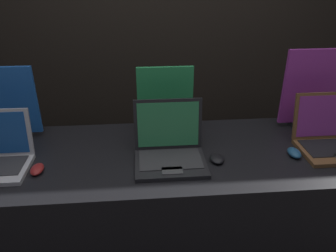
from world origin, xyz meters
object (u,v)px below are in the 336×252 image
laptop_middle (170,148)px  promo_stand_middle (165,103)px  mouse_front (37,169)px  promo_stand_front (4,105)px  mouse_back (294,153)px  promo_stand_back (314,90)px  mouse_middle (217,158)px  laptop_back (333,137)px

laptop_middle → promo_stand_middle: promo_stand_middle is taller
mouse_front → promo_stand_front: (-0.24, 0.37, 0.17)m
laptop_middle → mouse_back: (0.62, -0.02, -0.05)m
promo_stand_back → laptop_middle: bearing=-159.9°
mouse_middle → laptop_back: (0.62, 0.08, 0.05)m
promo_stand_front → promo_stand_middle: 0.85m
laptop_middle → mouse_back: bearing=-2.1°
promo_stand_front → mouse_back: (1.47, -0.33, -0.17)m
mouse_front → laptop_middle: bearing=5.4°
mouse_front → laptop_middle: 0.62m
promo_stand_middle → mouse_back: 0.70m
mouse_middle → laptop_back: 0.62m
laptop_back → mouse_back: (-0.23, -0.06, -0.04)m
mouse_front → laptop_back: size_ratio=0.26×
promo_stand_middle → laptop_back: size_ratio=1.06×
laptop_middle → promo_stand_middle: 0.30m
promo_stand_middle → laptop_middle: bearing=-90.0°
promo_stand_front → promo_stand_middle: size_ratio=1.02×
promo_stand_front → laptop_middle: (0.85, -0.31, -0.12)m
mouse_front → laptop_middle: size_ratio=0.29×
mouse_front → promo_stand_back: size_ratio=0.21×
promo_stand_front → mouse_back: bearing=-12.8°
laptop_middle → mouse_back: size_ratio=3.48×
mouse_middle → mouse_back: mouse_back is taller
promo_stand_front → mouse_middle: promo_stand_front is taller
promo_stand_front → promo_stand_middle: (0.85, -0.04, -0.00)m
mouse_middle → promo_stand_back: (0.62, 0.35, 0.20)m
promo_stand_front → promo_stand_middle: bearing=-2.7°
mouse_front → mouse_back: size_ratio=0.99×
promo_stand_front → laptop_middle: promo_stand_front is taller
promo_stand_back → promo_stand_front: bearing=179.9°
promo_stand_front → laptop_back: promo_stand_front is taller
mouse_middle → promo_stand_middle: promo_stand_middle is taller
laptop_middle → mouse_back: 0.62m
promo_stand_front → laptop_back: size_ratio=1.08×
mouse_front → promo_stand_back: 1.52m
laptop_middle → promo_stand_middle: (0.00, 0.27, 0.12)m
laptop_back → mouse_back: bearing=-164.3°
mouse_back → laptop_back: bearing=15.7°
mouse_front → laptop_back: 1.46m
promo_stand_middle → laptop_back: 0.88m
mouse_front → promo_stand_back: promo_stand_back is taller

